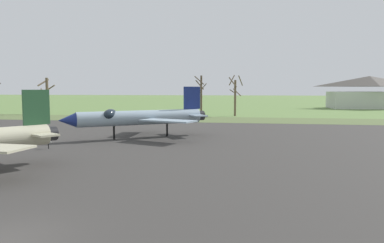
% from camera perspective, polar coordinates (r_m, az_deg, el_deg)
% --- Properties ---
extents(ground_plane, '(600.00, 600.00, 0.00)m').
position_cam_1_polar(ground_plane, '(15.09, -27.07, -16.24)').
color(ground_plane, '#607F42').
extents(asphalt_apron, '(101.20, 57.75, 0.05)m').
position_cam_1_polar(asphalt_apron, '(30.28, -7.14, -5.10)').
color(asphalt_apron, '#383533').
rests_on(asphalt_apron, ground).
extents(grass_verge_strip, '(161.20, 12.00, 0.06)m').
position_cam_1_polar(grass_verge_strip, '(64.23, 1.77, 0.31)').
color(grass_verge_strip, '#56663A').
rests_on(grass_verge_strip, ground).
extents(jet_fighter_rear_center, '(14.36, 12.27, 5.61)m').
position_cam_1_polar(jet_fighter_rear_center, '(40.06, -8.21, 0.67)').
color(jet_fighter_rear_center, '#8EA3B2').
rests_on(jet_fighter_rear_center, ground).
extents(info_placard_rear_center, '(0.48, 0.26, 0.93)m').
position_cam_1_polar(info_placard_rear_center, '(35.18, -21.31, -3.10)').
color(info_placard_rear_center, black).
rests_on(info_placard_rear_center, ground).
extents(bare_tree_left_of_center, '(3.28, 3.48, 7.71)m').
position_cam_1_polar(bare_tree_left_of_center, '(84.70, -21.54, 3.96)').
color(bare_tree_left_of_center, brown).
rests_on(bare_tree_left_of_center, ground).
extents(bare_tree_center, '(2.78, 2.80, 7.90)m').
position_cam_1_polar(bare_tree_center, '(70.72, 1.39, 4.27)').
color(bare_tree_center, brown).
rests_on(bare_tree_center, ground).
extents(bare_tree_right_of_center, '(2.79, 2.72, 8.12)m').
position_cam_1_polar(bare_tree_right_of_center, '(73.21, 6.68, 4.16)').
color(bare_tree_right_of_center, brown).
rests_on(bare_tree_right_of_center, ground).
extents(visitor_building, '(22.00, 11.87, 8.86)m').
position_cam_1_polar(visitor_building, '(112.22, 25.69, 4.06)').
color(visitor_building, beige).
rests_on(visitor_building, ground).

